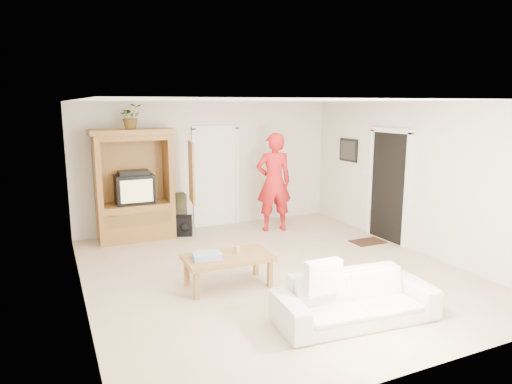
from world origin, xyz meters
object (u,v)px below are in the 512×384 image
Objects in this scene: man at (274,182)px; sofa at (355,299)px; armoire at (136,192)px; coffee_table at (228,260)px.

man reaches higher than sofa.
armoire is 1.05× the size of man.
armoire is 4.90m from sofa.
man is 3.11m from coffee_table.
sofa is at bearing -69.25° from armoire.
sofa is at bearing 88.20° from man.
armoire is at bearing -0.46° from man.
man is 1.04× the size of sofa.
coffee_table is (-1.92, -2.37, -0.60)m from man.
sofa is 1.55× the size of coffee_table.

